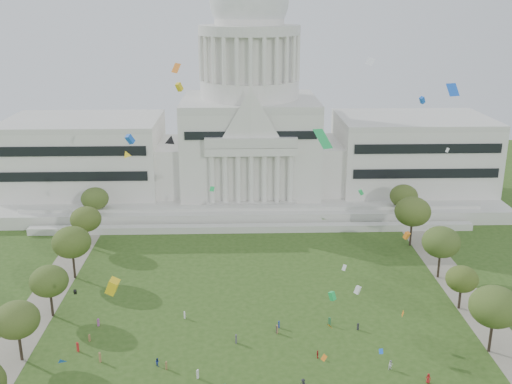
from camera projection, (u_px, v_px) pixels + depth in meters
capitol at (250, 134)px, 199.06m from camera, size 160.00×64.50×91.30m
path_left at (29, 325)px, 124.84m from camera, size 8.00×160.00×0.04m
path_right at (483, 318)px, 127.64m from camera, size 8.00×160.00×0.04m
row_tree_l_2 at (17, 320)px, 110.26m from camera, size 8.42×8.42×11.97m
row_tree_r_2 at (495, 307)px, 112.64m from camera, size 9.55×9.55×13.58m
row_tree_l_3 at (49, 281)px, 126.19m from camera, size 8.12×8.12×11.55m
row_tree_r_3 at (462, 279)px, 129.66m from camera, size 7.01×7.01×9.98m
row_tree_l_4 at (72, 242)px, 143.45m from camera, size 9.29×9.29×13.21m
row_tree_r_4 at (441, 242)px, 143.81m from camera, size 9.19×9.19×13.06m
row_tree_l_5 at (86, 219)px, 161.42m from camera, size 8.33×8.33×11.85m
row_tree_r_5 at (413, 212)px, 162.77m from camera, size 9.82×9.82×13.96m
row_tree_l_6 at (95, 199)px, 178.67m from camera, size 8.19×8.19×11.64m
row_tree_r_6 at (404, 196)px, 180.35m from camera, size 8.42×8.42×11.97m
person_0 at (428, 378)px, 105.76m from camera, size 1.07×0.90×1.87m
person_2 at (391, 365)px, 109.58m from camera, size 1.10×0.96×1.93m
person_3 at (303, 384)px, 104.16m from camera, size 1.32×1.38×1.96m
person_8 at (157, 362)px, 110.76m from camera, size 0.93×0.87×1.64m
person_10 at (318, 354)px, 113.16m from camera, size 0.63×1.02×1.66m
distant_crowd at (187, 367)px, 109.24m from camera, size 62.90×39.18×1.94m
kite_swarm at (275, 235)px, 95.04m from camera, size 81.85×106.90×53.22m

